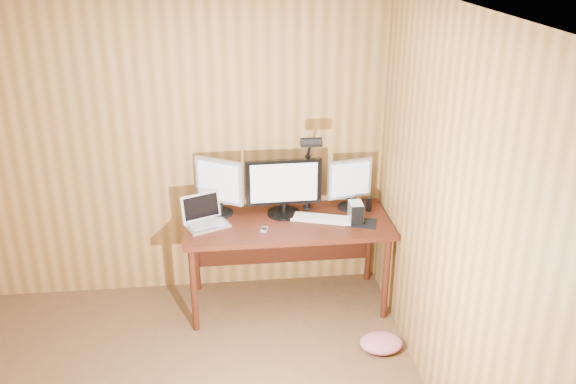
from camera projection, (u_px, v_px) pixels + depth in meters
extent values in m
plane|color=silver|center=(104.00, 23.00, 2.48)|extent=(4.00, 4.00, 0.00)
plane|color=#A7763C|center=(165.00, 149.00, 4.80)|extent=(4.00, 0.00, 4.00)
plane|color=#A7763C|center=(478.00, 265.00, 3.16)|extent=(0.00, 4.00, 4.00)
cube|color=#441A0E|center=(287.00, 223.00, 4.77)|extent=(1.60, 0.70, 0.04)
cube|color=#441A0E|center=(283.00, 236.00, 5.17)|extent=(1.48, 0.02, 0.51)
cylinder|color=#441A0E|center=(194.00, 290.00, 4.58)|extent=(0.05, 0.05, 0.71)
cylinder|color=#441A0E|center=(196.00, 252.00, 5.11)|extent=(0.05, 0.05, 0.71)
cylinder|color=#441A0E|center=(386.00, 279.00, 4.73)|extent=(0.05, 0.05, 0.71)
cylinder|color=#441A0E|center=(369.00, 243.00, 5.26)|extent=(0.05, 0.05, 0.71)
cylinder|color=black|center=(284.00, 213.00, 4.87)|extent=(0.26, 0.26, 0.02)
cylinder|color=black|center=(284.00, 208.00, 4.85)|extent=(0.04, 0.04, 0.08)
cube|color=black|center=(284.00, 182.00, 4.76)|extent=(0.60, 0.05, 0.37)
cube|color=silver|center=(284.00, 183.00, 4.74)|extent=(0.53, 0.01, 0.32)
cylinder|color=black|center=(221.00, 213.00, 4.88)|extent=(0.19, 0.19, 0.02)
cylinder|color=black|center=(221.00, 207.00, 4.86)|extent=(0.04, 0.04, 0.09)
cube|color=#B5B5BA|center=(219.00, 181.00, 4.77)|extent=(0.37, 0.24, 0.36)
cube|color=silver|center=(218.00, 182.00, 4.75)|extent=(0.31, 0.19, 0.31)
cylinder|color=black|center=(348.00, 207.00, 4.98)|extent=(0.17, 0.17, 0.02)
cylinder|color=black|center=(349.00, 201.00, 4.96)|extent=(0.03, 0.03, 0.08)
cube|color=#B5B5BA|center=(350.00, 179.00, 4.88)|extent=(0.37, 0.11, 0.32)
cube|color=silver|center=(351.00, 180.00, 4.87)|extent=(0.32, 0.07, 0.27)
cube|color=silver|center=(207.00, 225.00, 4.68)|extent=(0.38, 0.33, 0.02)
cube|color=silver|center=(201.00, 206.00, 4.72)|extent=(0.31, 0.17, 0.21)
cube|color=black|center=(201.00, 206.00, 4.72)|extent=(0.27, 0.14, 0.17)
cube|color=#B2B2B7|center=(207.00, 224.00, 4.67)|extent=(0.30, 0.23, 0.00)
cube|color=white|center=(322.00, 219.00, 4.78)|extent=(0.49, 0.28, 0.02)
cube|color=white|center=(322.00, 217.00, 4.77)|extent=(0.45, 0.25, 0.00)
cube|color=black|center=(362.00, 223.00, 4.73)|extent=(0.27, 0.24, 0.00)
ellipsoid|color=black|center=(362.00, 221.00, 4.72)|extent=(0.08, 0.11, 0.03)
cube|color=silver|center=(356.00, 212.00, 4.72)|extent=(0.10, 0.14, 0.16)
cube|color=black|center=(357.00, 216.00, 4.65)|extent=(0.10, 0.01, 0.16)
cube|color=silver|center=(264.00, 229.00, 4.62)|extent=(0.07, 0.10, 0.01)
cube|color=black|center=(264.00, 229.00, 4.61)|extent=(0.05, 0.06, 0.00)
cylinder|color=black|center=(369.00, 204.00, 4.91)|extent=(0.05, 0.05, 0.12)
cube|color=black|center=(307.00, 210.00, 4.97)|extent=(0.05, 0.06, 0.06)
cylinder|color=black|center=(307.00, 183.00, 4.87)|extent=(0.03, 0.03, 0.45)
sphere|color=black|center=(308.00, 157.00, 4.78)|extent=(0.05, 0.05, 0.05)
cylinder|color=black|center=(309.00, 149.00, 4.68)|extent=(0.02, 0.16, 0.19)
cylinder|color=black|center=(311.00, 142.00, 4.57)|extent=(0.16, 0.08, 0.08)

